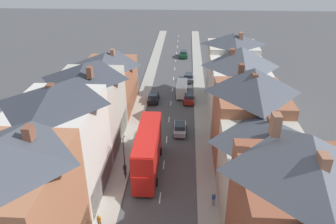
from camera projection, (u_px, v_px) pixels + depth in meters
pavement_left at (143, 97)px, 58.76m from camera, size 2.20×104.00×0.14m
pavement_right at (200, 99)px, 58.24m from camera, size 2.20×104.00×0.14m
centre_line_dashes at (171, 103)px, 56.75m from camera, size 0.14×97.80×0.01m
terrace_row_left at (63, 147)px, 34.09m from camera, size 8.00×53.61×12.94m
terrace_row_right at (259, 142)px, 33.99m from camera, size 8.00×55.33×14.23m
double_decker_bus_lead at (148, 150)px, 38.63m from camera, size 2.74×10.80×5.30m
car_near_blue at (189, 98)px, 56.77m from camera, size 1.90×3.97×1.61m
car_near_silver at (184, 54)px, 80.00m from camera, size 1.90×4.13×1.67m
car_parked_left_a at (180, 128)px, 47.26m from camera, size 1.90×3.89×1.61m
car_parked_right_a at (189, 77)px, 65.89m from camera, size 1.90×4.46×1.58m
car_mid_black at (142, 147)px, 42.84m from camera, size 1.90×3.82×1.71m
car_parked_left_b at (153, 97)px, 57.01m from camera, size 1.90×4.02×1.63m
delivery_van at (182, 88)px, 59.23m from camera, size 2.20×5.20×2.41m
pedestrian_near_right at (99, 221)px, 31.03m from camera, size 0.36×0.22×1.61m
pedestrian_mid_left at (214, 198)px, 33.77m from camera, size 0.36×0.22×1.61m
pedestrian_mid_right at (125, 169)px, 38.25m from camera, size 0.36×0.22×1.61m
street_lamp at (124, 155)px, 36.89m from camera, size 0.20×1.12×5.50m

